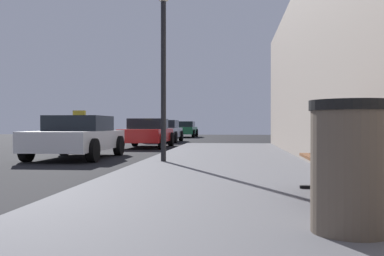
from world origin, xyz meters
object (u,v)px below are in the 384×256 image
at_px(car_silver, 163,131).
at_px(car_white, 78,137).
at_px(trash_bin, 350,166).
at_px(street_lamp, 163,41).
at_px(car_red, 148,133).
at_px(bench, 339,154).
at_px(car_green, 184,129).

bearing_deg(car_silver, car_white, 87.43).
height_order(trash_bin, street_lamp, street_lamp).
bearing_deg(car_red, bench, 109.98).
relative_size(street_lamp, car_white, 1.00).
height_order(street_lamp, car_red, street_lamp).
height_order(street_lamp, car_white, street_lamp).
relative_size(trash_bin, car_green, 0.23).
distance_m(car_silver, car_green, 9.93).
bearing_deg(car_green, trash_bin, 98.97).
bearing_deg(car_green, street_lamp, 95.54).
bearing_deg(car_white, trash_bin, 121.47).
bearing_deg(car_white, street_lamp, 139.41).
distance_m(car_white, car_silver, 12.45).
relative_size(street_lamp, car_silver, 0.95).
relative_size(car_silver, car_green, 0.94).
height_order(car_red, car_silver, same).
bearing_deg(trash_bin, bench, 79.67).
height_order(bench, street_lamp, street_lamp).
bearing_deg(street_lamp, car_green, 95.54).
bearing_deg(trash_bin, street_lamp, 111.38).
relative_size(bench, street_lamp, 0.43).
xyz_separation_m(trash_bin, car_white, (-5.56, 9.09, -0.03)).
distance_m(car_white, car_green, 22.38).
relative_size(car_white, car_silver, 0.96).
xyz_separation_m(street_lamp, car_white, (-3.02, 2.59, -2.31)).
distance_m(street_lamp, car_silver, 15.40).
distance_m(bench, car_green, 30.28).
xyz_separation_m(car_red, car_silver, (-0.29, 6.10, 0.00)).
xyz_separation_m(trash_bin, car_red, (-4.72, 15.43, -0.03)).
height_order(street_lamp, car_green, street_lamp).
height_order(trash_bin, car_white, car_white).
xyz_separation_m(bench, car_silver, (-5.30, 19.89, -0.02)).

